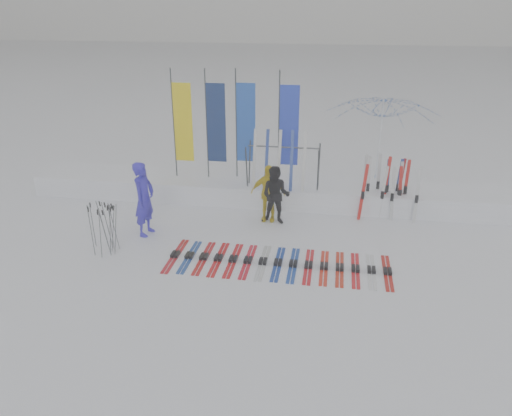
% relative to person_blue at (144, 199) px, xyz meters
% --- Properties ---
extents(ground, '(120.00, 120.00, 0.00)m').
position_rel_person_blue_xyz_m(ground, '(2.68, -1.81, -0.96)').
color(ground, white).
rests_on(ground, ground).
extents(snow_bank, '(14.00, 1.60, 0.60)m').
position_rel_person_blue_xyz_m(snow_bank, '(2.68, 2.79, -0.66)').
color(snow_bank, white).
rests_on(snow_bank, ground).
extents(person_blue, '(0.56, 0.76, 1.92)m').
position_rel_person_blue_xyz_m(person_blue, '(0.00, 0.00, 0.00)').
color(person_blue, '#2A21C3').
rests_on(person_blue, ground).
extents(person_black, '(0.82, 0.67, 1.58)m').
position_rel_person_blue_xyz_m(person_black, '(3.18, 1.21, -0.17)').
color(person_black, black).
rests_on(person_black, ground).
extents(person_yellow, '(0.93, 0.42, 1.57)m').
position_rel_person_blue_xyz_m(person_yellow, '(2.95, 1.36, -0.18)').
color(person_yellow, yellow).
rests_on(person_yellow, ground).
extents(tent_canopy, '(4.04, 4.08, 3.02)m').
position_rel_person_blue_xyz_m(tent_canopy, '(5.96, 4.13, 0.55)').
color(tent_canopy, white).
rests_on(tent_canopy, ground).
extents(ski_row, '(5.04, 1.69, 0.07)m').
position_rel_person_blue_xyz_m(ski_row, '(3.50, -1.06, -0.93)').
color(ski_row, '#AD0D17').
rests_on(ski_row, ground).
extents(pole_cluster, '(0.76, 0.61, 1.26)m').
position_rel_person_blue_xyz_m(pole_cluster, '(-0.57, -1.08, -0.35)').
color(pole_cluster, '#595B60').
rests_on(pole_cluster, ground).
extents(feather_flags, '(3.68, 0.29, 3.20)m').
position_rel_person_blue_xyz_m(feather_flags, '(1.66, 2.95, 1.28)').
color(feather_flags, '#383A3F').
rests_on(feather_flags, ground).
extents(ski_rack, '(2.04, 0.80, 1.23)m').
position_rel_person_blue_xyz_m(ski_rack, '(3.23, 2.39, 0.42)').
color(ski_rack, '#383A3F').
rests_on(ski_rack, ground).
extents(upright_skis, '(1.49, 1.07, 1.67)m').
position_rel_person_blue_xyz_m(upright_skis, '(6.17, 2.31, -0.18)').
color(upright_skis, red).
rests_on(upright_skis, ground).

